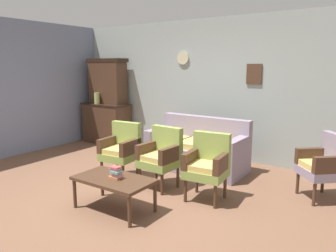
# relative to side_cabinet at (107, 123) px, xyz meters

# --- Properties ---
(ground_plane) EXTENTS (7.68, 7.68, 0.00)m
(ground_plane) POSITION_rel_side_cabinet_xyz_m (2.50, -2.25, -0.47)
(ground_plane) COLOR brown
(wall_back_with_decor) EXTENTS (6.40, 0.09, 2.70)m
(wall_back_with_decor) POSITION_rel_side_cabinet_xyz_m (2.50, 0.38, 0.89)
(wall_back_with_decor) COLOR #939E99
(wall_back_with_decor) RESTS_ON ground
(side_cabinet) EXTENTS (1.16, 0.55, 0.93)m
(side_cabinet) POSITION_rel_side_cabinet_xyz_m (0.00, 0.00, 0.00)
(side_cabinet) COLOR #472D1E
(side_cabinet) RESTS_ON ground
(cabinet_upper_hutch) EXTENTS (0.99, 0.38, 1.03)m
(cabinet_upper_hutch) POSITION_rel_side_cabinet_xyz_m (0.00, 0.08, 0.98)
(cabinet_upper_hutch) COLOR #472D1E
(cabinet_upper_hutch) RESTS_ON side_cabinet
(vase_on_cabinet) EXTENTS (0.13, 0.13, 0.26)m
(vase_on_cabinet) POSITION_rel_side_cabinet_xyz_m (-0.10, -0.18, 0.59)
(vase_on_cabinet) COLOR #A1AE61
(vase_on_cabinet) RESTS_ON side_cabinet
(floral_couch) EXTENTS (1.71, 0.82, 0.90)m
(floral_couch) POSITION_rel_side_cabinet_xyz_m (2.76, -0.56, -0.14)
(floral_couch) COLOR gray
(floral_couch) RESTS_ON ground
(armchair_row_middle) EXTENTS (0.56, 0.53, 0.90)m
(armchair_row_middle) POSITION_rel_side_cabinet_xyz_m (1.98, -1.66, 0.03)
(armchair_row_middle) COLOR #849947
(armchair_row_middle) RESTS_ON ground
(armchair_by_doorway) EXTENTS (0.55, 0.52, 0.90)m
(armchair_by_doorway) POSITION_rel_side_cabinet_xyz_m (2.74, -1.63, 0.03)
(armchair_by_doorway) COLOR #849947
(armchair_by_doorway) RESTS_ON ground
(armchair_near_couch_end) EXTENTS (0.57, 0.54, 0.90)m
(armchair_near_couch_end) POSITION_rel_side_cabinet_xyz_m (3.52, -1.64, 0.03)
(armchair_near_couch_end) COLOR #849947
(armchair_near_couch_end) RESTS_ON ground
(wingback_chair_by_fireplace) EXTENTS (0.71, 0.71, 0.90)m
(wingback_chair_by_fireplace) POSITION_rel_side_cabinet_xyz_m (4.82, -0.75, 0.03)
(wingback_chair_by_fireplace) COLOR gray
(wingback_chair_by_fireplace) RESTS_ON ground
(coffee_table) EXTENTS (1.00, 0.56, 0.42)m
(coffee_table) POSITION_rel_side_cabinet_xyz_m (2.72, -2.60, -0.09)
(coffee_table) COLOR #472D1E
(coffee_table) RESTS_ON ground
(book_stack_on_table) EXTENTS (0.16, 0.12, 0.16)m
(book_stack_on_table) POSITION_rel_side_cabinet_xyz_m (2.75, -2.60, 0.03)
(book_stack_on_table) COLOR #B57348
(book_stack_on_table) RESTS_ON coffee_table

